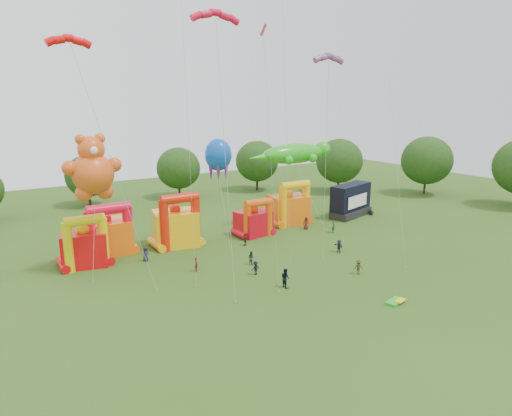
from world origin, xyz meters
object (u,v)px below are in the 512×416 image
bouncy_castle_2 (177,226)px  teddy_bear_kite (93,189)px  stage_trailer (351,201)px  spectator_0 (146,254)px  bouncy_castle_0 (85,246)px  gecko_kite (298,165)px  octopus_kite (222,193)px  spectator_4 (245,239)px

bouncy_castle_2 → teddy_bear_kite: (-10.86, -4.53, 6.64)m
stage_trailer → teddy_bear_kite: bearing=-174.2°
bouncy_castle_2 → spectator_0: bearing=-146.9°
bouncy_castle_0 → spectator_0: bouncy_castle_0 is taller
stage_trailer → gecko_kite: 11.63m
teddy_bear_kite → stage_trailer: bearing=5.8°
spectator_0 → stage_trailer: bearing=-5.9°
stage_trailer → teddy_bear_kite: teddy_bear_kite is taller
gecko_kite → spectator_0: size_ratio=8.59×
gecko_kite → octopus_kite: octopus_kite is taller
bouncy_castle_2 → spectator_4: size_ratio=4.29×
teddy_bear_kite → bouncy_castle_0: bearing=103.8°
bouncy_castle_2 → spectator_0: size_ratio=4.14×
bouncy_castle_2 → teddy_bear_kite: 13.51m
bouncy_castle_0 → spectator_4: (19.08, -3.29, -1.52)m
bouncy_castle_2 → spectator_0: (-5.37, -3.49, -1.83)m
bouncy_castle_0 → octopus_kite: 18.66m
spectator_4 → bouncy_castle_2: bearing=-57.6°
bouncy_castle_2 → gecko_kite: 21.08m
gecko_kite → teddy_bear_kite: bearing=-169.7°
stage_trailer → spectator_4: 22.78m
gecko_kite → spectator_4: 16.07m
teddy_bear_kite → spectator_4: teddy_bear_kite is taller
bouncy_castle_2 → stage_trailer: 29.76m
bouncy_castle_0 → spectator_4: size_ratio=3.72×
octopus_kite → bouncy_castle_0: bearing=-176.3°
bouncy_castle_0 → teddy_bear_kite: size_ratio=0.41×
bouncy_castle_0 → spectator_0: size_ratio=3.59×
octopus_kite → spectator_4: (0.87, -4.48, -5.41)m
teddy_bear_kite → spectator_4: bearing=-0.4°
teddy_bear_kite → octopus_kite: 18.24m
spectator_4 → stage_trailer: bearing=165.3°
teddy_bear_kite → octopus_kite: size_ratio=1.13×
teddy_bear_kite → octopus_kite: bearing=14.0°
bouncy_castle_0 → bouncy_castle_2: bouncy_castle_2 is taller
gecko_kite → octopus_kite: size_ratio=1.10×
stage_trailer → teddy_bear_kite: size_ratio=0.58×
stage_trailer → octopus_kite: 23.48m
teddy_bear_kite → spectator_4: size_ratio=9.15×
teddy_bear_kite → gecko_kite: 31.49m
stage_trailer → gecko_kite: (-9.64, 1.47, 6.34)m
gecko_kite → spectator_4: bearing=-155.7°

